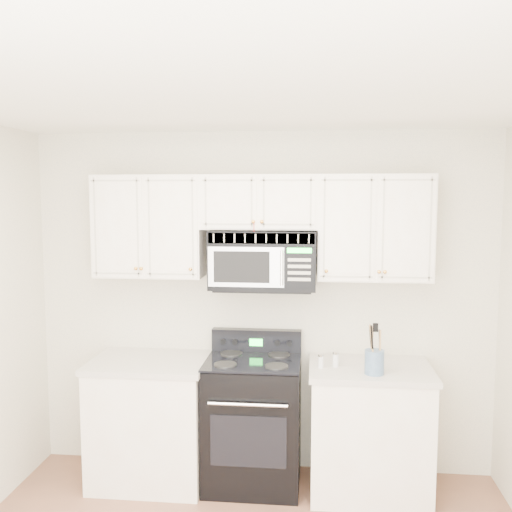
# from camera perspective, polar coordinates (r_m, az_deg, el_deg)

# --- Properties ---
(room) EXTENTS (3.51, 3.51, 2.61)m
(room) POSITION_cam_1_polar(r_m,az_deg,el_deg) (2.71, -2.94, -11.63)
(room) COLOR brown
(room) RESTS_ON ground
(base_cabinet_left) EXTENTS (0.86, 0.65, 0.92)m
(base_cabinet_left) POSITION_cam_1_polar(r_m,az_deg,el_deg) (4.50, -10.42, -16.20)
(base_cabinet_left) COLOR white
(base_cabinet_left) RESTS_ON ground
(base_cabinet_right) EXTENTS (0.86, 0.65, 0.92)m
(base_cabinet_right) POSITION_cam_1_polar(r_m,az_deg,el_deg) (4.35, 11.23, -17.00)
(base_cabinet_right) COLOR white
(base_cabinet_right) RESTS_ON ground
(range) EXTENTS (0.69, 0.63, 1.10)m
(range) POSITION_cam_1_polar(r_m,az_deg,el_deg) (4.35, -0.29, -16.04)
(range) COLOR black
(range) RESTS_ON ground
(upper_cabinets) EXTENTS (2.44, 0.37, 0.75)m
(upper_cabinets) POSITION_cam_1_polar(r_m,az_deg,el_deg) (4.16, 0.41, 3.47)
(upper_cabinets) COLOR white
(upper_cabinets) RESTS_ON ground
(microwave) EXTENTS (0.76, 0.43, 0.42)m
(microwave) POSITION_cam_1_polar(r_m,az_deg,el_deg) (4.14, 0.73, -0.32)
(microwave) COLOR black
(microwave) RESTS_ON ground
(utensil_crock) EXTENTS (0.13, 0.13, 0.35)m
(utensil_crock) POSITION_cam_1_polar(r_m,az_deg,el_deg) (3.99, 11.75, -10.22)
(utensil_crock) COLOR slate
(utensil_crock) RESTS_ON base_cabinet_right
(shaker_salt) EXTENTS (0.04, 0.04, 0.10)m
(shaker_salt) POSITION_cam_1_polar(r_m,az_deg,el_deg) (4.08, 6.50, -10.38)
(shaker_salt) COLOR silver
(shaker_salt) RESTS_ON base_cabinet_right
(shaker_pepper) EXTENTS (0.05, 0.05, 0.11)m
(shaker_pepper) POSITION_cam_1_polar(r_m,az_deg,el_deg) (4.12, 7.97, -10.17)
(shaker_pepper) COLOR silver
(shaker_pepper) RESTS_ON base_cabinet_right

